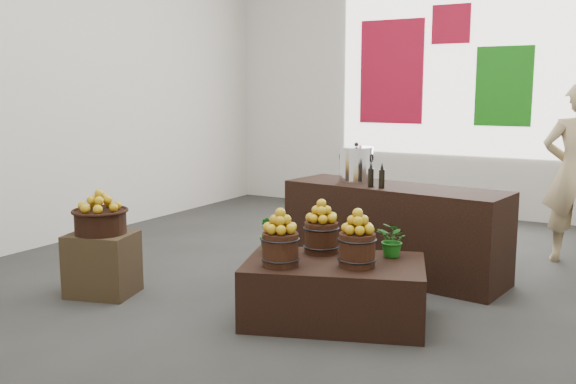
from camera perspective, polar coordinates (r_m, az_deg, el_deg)
The scene contains 21 objects.
ground at distance 5.86m, azimuth 2.15°, elevation -7.33°, with size 7.00×7.00×0.00m, color #333331.
back_wall at distance 8.88m, azimuth 12.97°, elevation 11.05°, with size 6.00×0.04×4.00m, color silver.
back_opening at distance 8.78m, azimuth 14.83°, elevation 11.01°, with size 3.20×0.02×2.40m, color white.
deco_red_left at distance 9.04m, azimuth 9.19°, elevation 10.49°, with size 0.90×0.04×1.40m, color #A50C28.
deco_green_right at distance 8.62m, azimuth 18.63°, elevation 8.89°, with size 0.70×0.04×1.00m, color #167512.
deco_red_upper at distance 8.83m, azimuth 14.30°, elevation 14.27°, with size 0.50×0.04×0.50m, color #A50C28.
crate at distance 5.45m, azimuth -16.17°, elevation -6.17°, with size 0.51×0.42×0.51m, color #44351F.
wicker_basket at distance 5.37m, azimuth -16.33°, elevation -2.59°, with size 0.41×0.41×0.19m, color black.
apples_in_basket at distance 5.34m, azimuth -16.41°, elevation -0.72°, with size 0.32×0.32×0.17m, color #8B1D04, non-canonical shape.
display_table at distance 4.68m, azimuth 4.13°, elevation -8.78°, with size 1.27×0.78×0.44m, color black.
apple_bucket_front_left at distance 4.47m, azimuth -0.68°, elevation -5.12°, with size 0.25×0.25×0.23m, color #371B0F.
apples_in_bucket_front_left at distance 4.43m, azimuth -0.69°, elevation -2.58°, with size 0.19×0.19×0.17m, color #8B1D04, non-canonical shape.
apple_bucket_front_right at distance 4.48m, azimuth 6.16°, elevation -5.14°, with size 0.25×0.25×0.23m, color #371B0F.
apples_in_bucket_front_right at distance 4.44m, azimuth 6.20°, elevation -2.61°, with size 0.19×0.19×0.17m, color #8B1D04, non-canonical shape.
apple_bucket_rear at distance 4.83m, azimuth 2.97°, elevation -4.07°, with size 0.25×0.25×0.23m, color #371B0F.
apples_in_bucket_rear at distance 4.79m, azimuth 2.98°, elevation -1.71°, with size 0.19×0.19×0.17m, color #8B1D04, non-canonical shape.
herb_garnish_right at distance 4.76m, azimuth 9.35°, elevation -4.21°, with size 0.23×0.20×0.26m, color #135B13.
herb_garnish_left at distance 4.84m, azimuth -1.70°, elevation -3.77°, with size 0.15×0.12×0.28m, color #135B13.
counter at distance 5.83m, azimuth 9.40°, elevation -3.41°, with size 1.98×0.63×0.81m, color black.
stock_pot_left at distance 5.93m, azimuth 6.07°, elevation 2.36°, with size 0.31×0.31×0.31m, color silver.
oil_cruets at distance 5.57m, azimuth 8.58°, elevation 1.45°, with size 0.14×0.05×0.23m, color black, non-canonical shape.
Camera 1 is at (2.60, -4.99, 1.65)m, focal length 40.00 mm.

